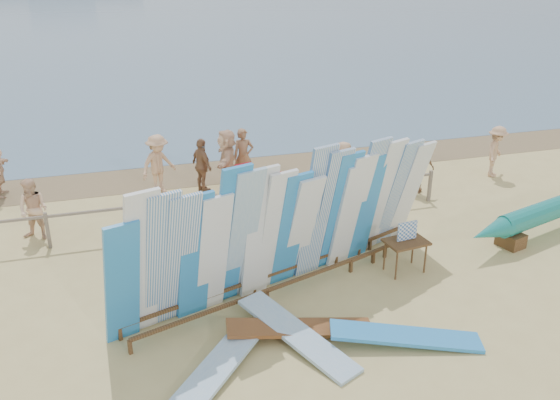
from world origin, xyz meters
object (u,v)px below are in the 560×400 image
object	(u,v)px
main_surfboard_rack	(259,237)
stroller	(250,192)
beach_chair_left	(234,197)
beachgoer_3	(158,164)
beach_chair_right	(287,198)
outrigger_canoe	(557,209)
beachgoer_10	(418,167)
side_surfboard_rack	(381,201)
flat_board_c	(300,335)
flat_board_a	(297,342)
beachgoer_2	(33,210)
beachgoer_extra_0	(496,152)
beachgoer_6	(343,169)
beachgoer_4	(202,166)
beachgoer_5	(227,160)
beachgoer_7	(243,157)
vendor_table	(405,255)
flat_board_d	(405,343)
flat_board_b	(204,388)

from	to	relation	value
main_surfboard_rack	stroller	bearing A→B (deg)	60.54
beach_chair_left	beachgoer_3	size ratio (longest dim) A/B	0.55
beach_chair_right	stroller	xyz separation A→B (m)	(-0.98, 0.23, 0.20)
main_surfboard_rack	outrigger_canoe	xyz separation A→B (m)	(7.90, 0.98, -0.80)
beachgoer_10	side_surfboard_rack	bearing A→B (deg)	87.72
flat_board_c	flat_board_a	distance (m)	0.23
beachgoer_2	beachgoer_extra_0	bearing A→B (deg)	30.03
beachgoer_3	beachgoer_6	bearing A→B (deg)	-49.99
flat_board_c	flat_board_a	world-z (taller)	flat_board_a
outrigger_canoe	beachgoer_4	world-z (taller)	beachgoer_4
beachgoer_4	beachgoer_3	world-z (taller)	beachgoer_3
flat_board_a	beach_chair_right	distance (m)	6.06
stroller	beachgoer_extra_0	bearing A→B (deg)	-11.60
beach_chair_left	main_surfboard_rack	bearing A→B (deg)	-81.82
beachgoer_4	beachgoer_5	bearing A→B (deg)	-116.74
beachgoer_7	beachgoer_5	bearing A→B (deg)	-143.15
beachgoer_7	vendor_table	bearing A→B (deg)	-67.50
beachgoer_5	flat_board_d	bearing A→B (deg)	23.50
flat_board_b	beachgoer_4	size ratio (longest dim) A/B	1.69
vendor_table	stroller	bearing A→B (deg)	112.53
flat_board_b	beachgoer_3	size ratio (longest dim) A/B	1.56
beachgoer_extra_0	beachgoer_2	world-z (taller)	beachgoer_extra_0
beachgoer_extra_0	beachgoer_6	distance (m)	5.08
vendor_table	beachgoer_3	xyz separation A→B (m)	(-4.65, 6.10, 0.47)
stroller	beachgoer_10	distance (m)	4.91
flat_board_c	flat_board_d	world-z (taller)	flat_board_c
main_surfboard_rack	flat_board_c	bearing A→B (deg)	-93.05
vendor_table	beachgoer_4	size ratio (longest dim) A/B	0.74
flat_board_c	beach_chair_right	bearing A→B (deg)	-6.12
side_surfboard_rack	beachgoer_10	bearing A→B (deg)	28.05
main_surfboard_rack	stroller	size ratio (longest dim) A/B	5.09
beach_chair_left	beachgoer_extra_0	distance (m)	8.26
vendor_table	beach_chair_right	distance (m)	4.31
beachgoer_10	flat_board_b	bearing A→B (deg)	80.18
beach_chair_right	beachgoer_4	distance (m)	2.72
flat_board_b	flat_board_d	bearing A→B (deg)	45.06
flat_board_b	beach_chair_left	distance (m)	7.31
outrigger_canoe	beachgoer_5	bearing A→B (deg)	129.47
main_surfboard_rack	vendor_table	bearing A→B (deg)	-15.72
flat_board_b	beachgoer_6	xyz separation A→B (m)	(5.17, 6.98, 0.79)
beachgoer_7	beach_chair_right	bearing A→B (deg)	-67.91
flat_board_b	beach_chair_left	bearing A→B (deg)	116.46
beachgoer_5	beachgoer_6	distance (m)	3.33
beachgoer_extra_0	beachgoer_6	bearing A→B (deg)	136.91
side_surfboard_rack	beachgoer_5	bearing A→B (deg)	95.85
flat_board_b	beach_chair_right	world-z (taller)	beach_chair_right
main_surfboard_rack	beachgoer_7	xyz separation A→B (m)	(1.15, 6.29, -0.52)
flat_board_b	beachgoer_6	distance (m)	8.72
flat_board_c	beachgoer_5	world-z (taller)	beachgoer_5
flat_board_d	beach_chair_left	bearing A→B (deg)	31.69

